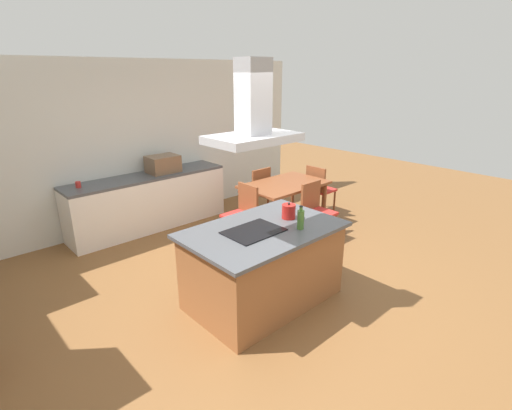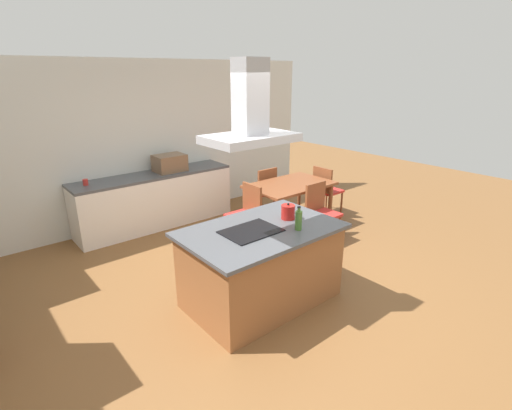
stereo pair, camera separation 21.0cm
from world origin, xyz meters
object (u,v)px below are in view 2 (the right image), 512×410
object	(u,v)px
coffee_mug_red	(85,182)
chair_at_left_end	(247,210)
chair_facing_island	(320,208)
olive_oil_bottle	(299,220)
chair_facing_back_wall	(264,189)
tea_kettle	(288,212)
chair_at_right_end	(326,187)
cooktop	(251,231)
countertop_microwave	(170,163)
range_hood	(250,116)
dining_table	(290,189)

from	to	relation	value
coffee_mug_red	chair_at_left_end	world-z (taller)	coffee_mug_red
chair_facing_island	chair_at_left_end	bearing A→B (deg)	143.99
olive_oil_bottle	chair_at_left_end	world-z (taller)	olive_oil_bottle
chair_facing_back_wall	coffee_mug_red	bearing A→B (deg)	162.46
tea_kettle	chair_facing_back_wall	world-z (taller)	tea_kettle
tea_kettle	chair_at_right_end	size ratio (longest dim) A/B	0.24
cooktop	coffee_mug_red	bearing A→B (deg)	105.14
tea_kettle	countertop_microwave	world-z (taller)	countertop_microwave
countertop_microwave	chair_facing_island	world-z (taller)	countertop_microwave
cooktop	chair_at_left_end	distance (m)	1.79
chair_at_right_end	range_hood	size ratio (longest dim) A/B	0.99
chair_facing_back_wall	range_hood	bearing A→B (deg)	-133.68
countertop_microwave	dining_table	xyz separation A→B (m)	(1.39, -1.49, -0.37)
range_hood	chair_at_right_end	bearing A→B (deg)	25.78
olive_oil_bottle	chair_facing_island	xyz separation A→B (m)	(1.54, 1.01, -0.50)
chair_at_left_end	cooktop	bearing A→B (deg)	-127.00
chair_at_right_end	olive_oil_bottle	bearing A→B (deg)	-145.70
coffee_mug_red	chair_at_right_end	xyz separation A→B (m)	(3.67, -1.54, -0.44)
countertop_microwave	chair_facing_back_wall	size ratio (longest dim) A/B	0.56
chair_at_left_end	range_hood	bearing A→B (deg)	-127.00
countertop_microwave	chair_at_left_end	bearing A→B (deg)	-72.47
dining_table	chair_at_right_end	size ratio (longest dim) A/B	1.57
dining_table	chair_at_left_end	xyz separation A→B (m)	(-0.92, 0.00, -0.16)
range_hood	tea_kettle	bearing A→B (deg)	1.85
chair_facing_island	chair_facing_back_wall	bearing A→B (deg)	90.00
countertop_microwave	chair_facing_island	size ratio (longest dim) A/B	0.56
tea_kettle	dining_table	distance (m)	1.98
countertop_microwave	olive_oil_bottle	bearing A→B (deg)	-92.77
tea_kettle	dining_table	xyz separation A→B (m)	(1.40, 1.37, -0.32)
tea_kettle	range_hood	size ratio (longest dim) A/B	0.23
olive_oil_bottle	coffee_mug_red	distance (m)	3.43
cooktop	chair_facing_island	xyz separation A→B (m)	(1.96, 0.73, -0.40)
cooktop	countertop_microwave	world-z (taller)	countertop_microwave
olive_oil_bottle	chair_facing_back_wall	bearing A→B (deg)	56.66
range_hood	chair_facing_back_wall	bearing A→B (deg)	46.32
chair_facing_back_wall	olive_oil_bottle	bearing A→B (deg)	-123.34
chair_at_left_end	chair_at_right_end	distance (m)	1.83
cooktop	countertop_microwave	xyz separation A→B (m)	(0.58, 2.88, 0.13)
tea_kettle	chair_at_right_end	bearing A→B (deg)	30.68
chair_facing_back_wall	range_hood	world-z (taller)	range_hood
coffee_mug_red	chair_at_right_end	world-z (taller)	coffee_mug_red
olive_oil_bottle	coffee_mug_red	xyz separation A→B (m)	(-1.22, 3.21, -0.07)
olive_oil_bottle	coffee_mug_red	world-z (taller)	olive_oil_bottle
tea_kettle	coffee_mug_red	xyz separation A→B (m)	(-1.36, 2.91, -0.04)
cooktop	chair_at_right_end	bearing A→B (deg)	25.78
coffee_mug_red	range_hood	size ratio (longest dim) A/B	0.10
chair_facing_island	tea_kettle	bearing A→B (deg)	-153.17
dining_table	chair_facing_island	bearing A→B (deg)	-90.00
cooktop	countertop_microwave	bearing A→B (deg)	78.66
dining_table	olive_oil_bottle	bearing A→B (deg)	-132.59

